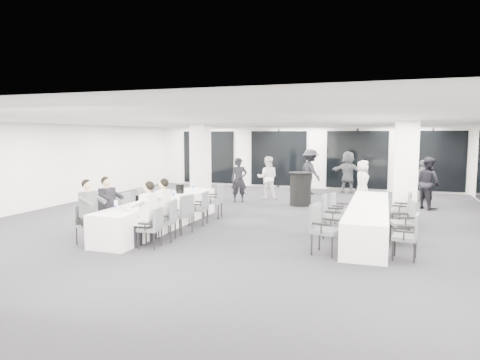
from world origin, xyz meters
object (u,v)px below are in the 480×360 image
object	(u,v)px
chair_main_left_fourth	(145,203)
standing_guest_b	(268,175)
standing_guest_f	(348,170)
standing_guest_g	(205,168)
standing_guest_h	(428,180)
ice_bucket_far	(180,189)
banquet_table_main	(162,213)
standing_guest_e	(363,178)
chair_main_left_near	(85,221)
chair_side_right_far	(404,208)
standing_guest_a	(239,177)
chair_main_left_second	(105,215)
standing_guest_c	(310,169)
chair_main_right_mid	(183,212)
cocktail_table	(300,189)
chair_side_right_near	(409,233)
chair_main_left_far	(161,200)
chair_side_left_near	(322,226)
chair_main_right_second	(168,218)
standing_guest_d	(423,178)
chair_main_right_fourth	(201,206)
chair_main_right_near	(153,225)
banquet_table_side	(368,220)
chair_side_left_mid	(330,213)
chair_main_left_mid	(130,208)
chair_main_right_far	(216,199)
chair_side_right_mid	(407,219)
ice_bucket_near	(140,200)
chair_side_left_far	(337,207)

from	to	relation	value
chair_main_left_fourth	standing_guest_b	size ratio (longest dim) A/B	0.51
standing_guest_f	standing_guest_g	bearing A→B (deg)	35.08
standing_guest_h	ice_bucket_far	world-z (taller)	standing_guest_h
banquet_table_main	standing_guest_e	distance (m)	7.77
standing_guest_g	chair_main_left_near	bearing A→B (deg)	-54.46
banquet_table_main	chair_side_right_far	xyz separation A→B (m)	(5.97, 1.86, 0.17)
standing_guest_a	chair_main_left_second	bearing A→B (deg)	-129.03
chair_main_left_near	standing_guest_c	bearing A→B (deg)	157.05
chair_main_right_mid	standing_guest_c	distance (m)	8.38
cocktail_table	standing_guest_b	world-z (taller)	standing_guest_b
chair_side_right_near	standing_guest_b	distance (m)	8.34
banquet_table_main	standing_guest_f	distance (m)	9.31
chair_main_left_far	chair_side_right_far	xyz separation A→B (m)	(6.80, 0.41, 0.06)
chair_side_left_near	ice_bucket_far	xyz separation A→B (m)	(-4.38, 2.35, 0.30)
standing_guest_a	cocktail_table	bearing A→B (deg)	-26.55
chair_main_right_second	standing_guest_d	xyz separation A→B (m)	(5.96, 8.03, 0.33)
chair_main_left_near	chair_main_right_second	xyz separation A→B (m)	(1.66, 0.77, 0.05)
chair_main_right_second	chair_side_left_near	bearing A→B (deg)	-101.27
standing_guest_c	standing_guest_h	world-z (taller)	standing_guest_c
chair_main_right_fourth	standing_guest_d	xyz separation A→B (m)	(5.96, 6.18, 0.35)
chair_main_right_fourth	standing_guest_h	distance (m)	7.66
chair_main_right_near	standing_guest_f	xyz separation A→B (m)	(3.22, 10.23, 0.50)
chair_main_left_second	standing_guest_b	world-z (taller)	standing_guest_b
banquet_table_side	chair_main_right_near	size ratio (longest dim) A/B	5.77
standing_guest_e	cocktail_table	bearing A→B (deg)	121.91
banquet_table_side	chair_side_right_near	bearing A→B (deg)	-66.25
chair_main_left_second	chair_side_left_mid	bearing A→B (deg)	117.92
banquet_table_main	chair_main_left_mid	size ratio (longest dim) A/B	5.53
standing_guest_d	chair_main_left_fourth	bearing A→B (deg)	-5.31
standing_guest_c	standing_guest_d	xyz separation A→B (m)	(4.21, -0.92, -0.18)
chair_main_right_near	standing_guest_a	size ratio (longest dim) A/B	0.48
chair_side_right_near	chair_main_right_far	bearing A→B (deg)	69.02
chair_main_right_far	chair_side_right_mid	xyz separation A→B (m)	(5.14, -1.46, -0.01)
cocktail_table	chair_main_left_near	distance (m)	7.59
standing_guest_b	standing_guest_h	distance (m)	5.58
chair_side_left_mid	chair_side_right_mid	xyz separation A→B (m)	(1.67, -0.09, -0.02)
chair_main_right_second	standing_guest_f	world-z (taller)	standing_guest_f
standing_guest_a	standing_guest_b	distance (m)	1.36
chair_side_left_mid	banquet_table_side	bearing A→B (deg)	123.35
chair_main_right_far	chair_side_left_near	xyz separation A→B (m)	(3.47, -2.82, 0.01)
chair_main_left_mid	standing_guest_d	distance (m)	10.37
chair_side_left_mid	banquet_table_main	bearing A→B (deg)	-85.28
cocktail_table	chair_side_right_mid	xyz separation A→B (m)	(3.22, -4.49, -0.02)
chair_main_right_near	chair_main_right_mid	xyz separation A→B (m)	(0.01, 1.41, 0.06)
chair_side_left_mid	standing_guest_h	size ratio (longest dim) A/B	0.52
chair_side_left_near	ice_bucket_near	bearing A→B (deg)	-79.02
chair_main_left_near	standing_guest_a	xyz separation A→B (m)	(1.34, 6.69, 0.42)
chair_main_left_fourth	standing_guest_f	xyz separation A→B (m)	(4.87, 7.80, 0.47)
cocktail_table	standing_guest_b	bearing A→B (deg)	142.63
chair_side_left_far	standing_guest_g	size ratio (longest dim) A/B	0.44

